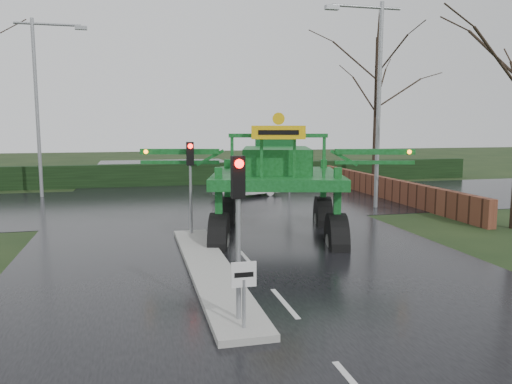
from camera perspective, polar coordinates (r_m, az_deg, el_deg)
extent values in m
plane|color=black|center=(11.90, 3.27, -12.65)|extent=(140.00, 140.00, 0.00)
cube|color=black|center=(21.33, -4.67, -3.52)|extent=(14.00, 80.00, 0.02)
cube|color=black|center=(27.18, -6.71, -1.13)|extent=(80.00, 12.00, 0.02)
cube|color=gray|center=(14.39, -5.32, -8.70)|extent=(1.20, 10.00, 0.16)
cube|color=black|center=(34.98, -8.38, 2.03)|extent=(44.00, 0.90, 1.50)
cube|color=#592D1E|center=(30.24, 13.42, 0.74)|extent=(0.40, 20.00, 1.20)
cylinder|color=gray|center=(10.01, -1.40, -12.70)|extent=(0.07, 0.07, 1.00)
cube|color=silver|center=(9.81, -1.41, -9.41)|extent=(0.50, 0.04, 0.50)
cube|color=black|center=(9.79, -1.39, -9.44)|extent=(0.38, 0.01, 0.10)
cylinder|color=gray|center=(10.15, -2.04, -5.90)|extent=(0.10, 0.10, 3.50)
cube|color=black|center=(9.92, -2.07, 1.70)|extent=(0.26, 0.22, 0.85)
sphere|color=#FF0C07|center=(9.77, -1.92, 3.25)|extent=(0.18, 0.18, 0.18)
cylinder|color=gray|center=(18.43, -7.48, 0.17)|extent=(0.10, 0.10, 3.50)
cube|color=black|center=(18.30, -7.55, 4.36)|extent=(0.26, 0.22, 0.85)
sphere|color=#FF0C07|center=(18.16, -7.52, 5.22)|extent=(0.18, 0.18, 0.18)
cylinder|color=gray|center=(32.28, 3.87, 3.41)|extent=(0.10, 0.10, 3.50)
cube|color=black|center=(32.21, 3.89, 5.80)|extent=(0.26, 0.22, 0.85)
sphere|color=#FF0C07|center=(32.33, 3.83, 6.31)|extent=(0.18, 0.18, 0.18)
cylinder|color=gray|center=(25.57, 13.84, 9.38)|extent=(0.20, 0.20, 10.00)
cylinder|color=gray|center=(25.81, 12.52, 19.94)|extent=(3.52, 0.14, 0.14)
cube|color=gray|center=(25.08, 8.68, 20.12)|extent=(0.65, 0.30, 0.20)
cylinder|color=gray|center=(31.11, -23.75, 8.62)|extent=(0.20, 0.20, 10.00)
cylinder|color=gray|center=(31.47, -22.72, 17.27)|extent=(3.52, 0.14, 0.14)
cube|color=gray|center=(31.25, -19.37, 17.28)|extent=(0.65, 0.30, 0.20)
cylinder|color=black|center=(35.63, 13.55, 8.84)|extent=(0.32, 0.32, 10.00)
cone|color=black|center=(36.24, 13.85, 18.04)|extent=(0.24, 0.24, 2.50)
cylinder|color=black|center=(19.49, -9.67, -1.32)|extent=(1.18, 2.34, 2.25)
cylinder|color=#595B56|center=(19.49, -9.67, -1.32)|extent=(0.84, 0.93, 0.79)
cube|color=#0C4310|center=(19.32, -9.76, 2.81)|extent=(0.30, 0.30, 2.59)
cylinder|color=black|center=(19.17, 2.34, -1.37)|extent=(1.18, 2.34, 2.25)
cylinder|color=#595B56|center=(19.17, 2.34, -1.37)|extent=(0.84, 0.93, 0.79)
cube|color=#0C4310|center=(19.00, 2.37, 2.83)|extent=(0.30, 0.30, 2.59)
cylinder|color=black|center=(15.58, -12.40, -3.64)|extent=(1.18, 2.34, 2.25)
cylinder|color=#595B56|center=(15.58, -12.40, -3.64)|extent=(0.84, 0.93, 0.79)
cube|color=#0C4310|center=(15.37, -12.55, 1.52)|extent=(0.30, 0.30, 2.59)
cylinder|color=black|center=(15.17, 2.72, -3.77)|extent=(1.18, 2.34, 2.25)
cylinder|color=#595B56|center=(15.17, 2.72, -3.77)|extent=(0.84, 0.93, 0.79)
cube|color=#0C4310|center=(14.96, 2.75, 1.53)|extent=(0.30, 0.30, 2.59)
cube|color=#0C4310|center=(16.99, -4.33, 4.73)|extent=(5.96, 6.44, 0.39)
cube|color=#0C4310|center=(17.19, -4.28, 6.83)|extent=(3.26, 3.90, 1.01)
cube|color=#0F431D|center=(19.44, -3.69, 8.09)|extent=(1.98, 1.74, 1.47)
cube|color=#0C4310|center=(15.19, -5.02, 10.54)|extent=(3.30, 0.99, 0.14)
cube|color=#0C4310|center=(17.23, -16.65, 7.85)|extent=(2.89, 0.94, 0.20)
sphere|color=orange|center=(17.54, -20.66, 7.67)|extent=(0.16, 0.16, 0.16)
cube|color=#0C4310|center=(16.57, 8.14, 8.11)|extent=(2.89, 0.94, 0.20)
sphere|color=orange|center=(16.66, 12.46, 8.00)|extent=(0.16, 0.16, 0.16)
cube|color=#E3B10B|center=(14.75, -5.21, 11.07)|extent=(1.76, 0.53, 0.45)
cube|color=black|center=(14.75, -5.21, 11.07)|extent=(1.31, 0.36, 0.16)
cylinder|color=#E3B10B|center=(14.78, -5.23, 12.81)|extent=(0.40, 0.15, 0.41)
imported|color=silver|center=(28.96, -0.99, -0.55)|extent=(4.31, 2.85, 1.34)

